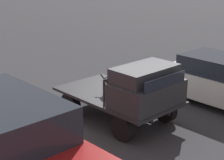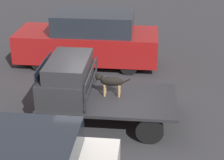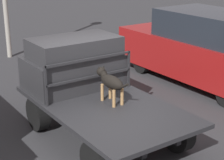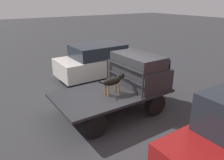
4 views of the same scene
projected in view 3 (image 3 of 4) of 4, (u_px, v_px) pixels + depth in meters
name	position (u px, v px, depth m)	size (l,w,h in m)	color
ground_plane	(104.00, 139.00, 7.36)	(80.00, 80.00, 0.00)	#2D2D30
flatbed_truck	(104.00, 113.00, 7.18)	(3.64, 2.06, 0.76)	black
truck_cab	(74.00, 64.00, 7.83)	(1.23, 1.94, 1.08)	#28282B
truck_headboard	(90.00, 71.00, 7.31)	(0.04, 1.94, 0.78)	#232326
dog	(110.00, 82.00, 7.05)	(1.00, 0.25, 0.65)	#9E7547
parked_pickup_far	(205.00, 49.00, 10.21)	(5.22, 1.98, 2.01)	black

